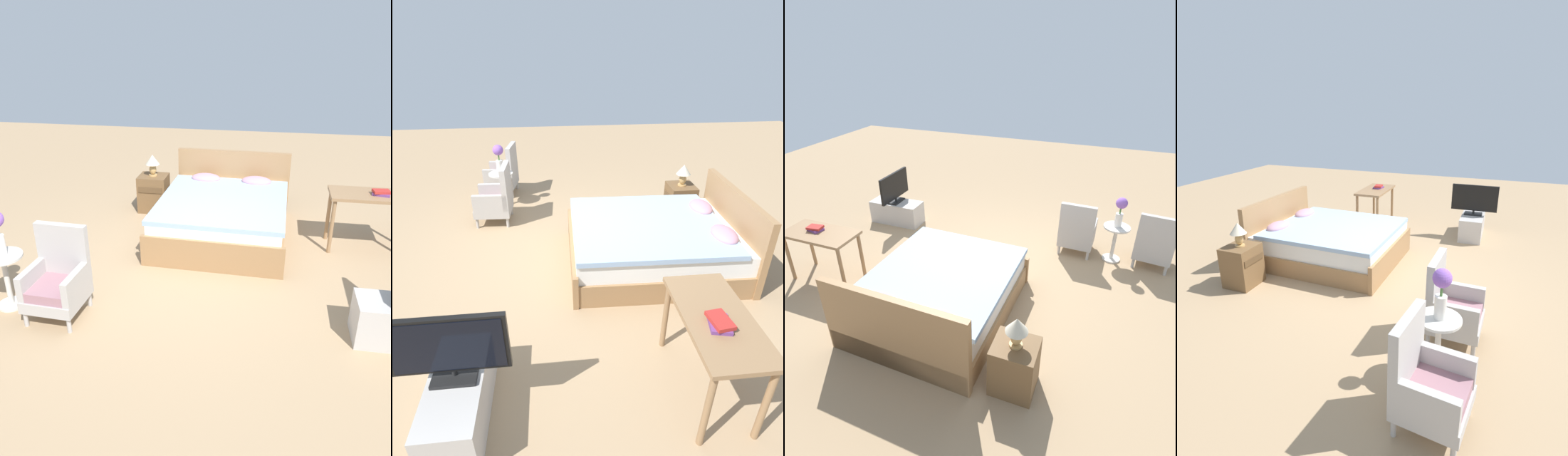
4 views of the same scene
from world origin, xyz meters
TOP-DOWN VIEW (x-y plane):
  - ground_plane at (0.00, 0.00)m, footprint 16.00×16.00m
  - bed at (0.24, 1.15)m, footprint 1.79×2.15m
  - armchair_by_window_left at (-2.34, -1.01)m, footprint 0.60×0.60m
  - armchair_by_window_right at (-1.18, -1.01)m, footprint 0.56×0.56m
  - side_table at (-1.77, -0.98)m, footprint 0.40×0.40m
  - flower_vase at (-1.77, -0.98)m, footprint 0.17×0.17m
  - nightstand at (-0.96, 1.88)m, footprint 0.44×0.41m
  - table_lamp at (-0.96, 1.88)m, footprint 0.22×0.22m
  - tv_stand at (2.17, -0.91)m, footprint 0.96×0.40m
  - tv_flatscreen at (2.18, -0.91)m, footprint 0.20×0.83m
  - vanity_desk at (2.12, 1.04)m, footprint 1.04×0.52m
  - book_stack at (2.22, 1.01)m, footprint 0.23×0.19m

SIDE VIEW (x-z plane):
  - ground_plane at x=0.00m, z-range 0.00..0.00m
  - tv_stand at x=2.17m, z-range 0.00..0.42m
  - nightstand at x=-0.96m, z-range 0.00..0.57m
  - bed at x=0.24m, z-range -0.18..0.78m
  - side_table at x=-1.77m, z-range 0.08..0.67m
  - armchair_by_window_left at x=-2.34m, z-range -0.09..0.83m
  - armchair_by_window_right at x=-1.18m, z-range -0.09..0.83m
  - vanity_desk at x=2.12m, z-range 0.27..1.03m
  - tv_flatscreen at x=2.18m, z-range 0.43..1.00m
  - table_lamp at x=-0.96m, z-range 0.62..0.95m
  - book_stack at x=2.22m, z-range 0.77..0.83m
  - flower_vase at x=-1.77m, z-range 0.65..1.13m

